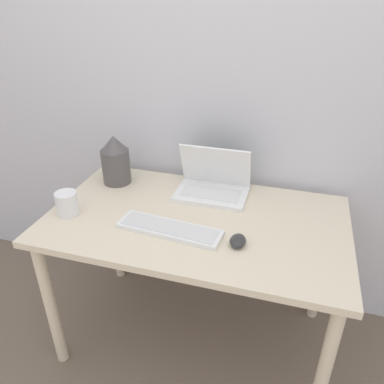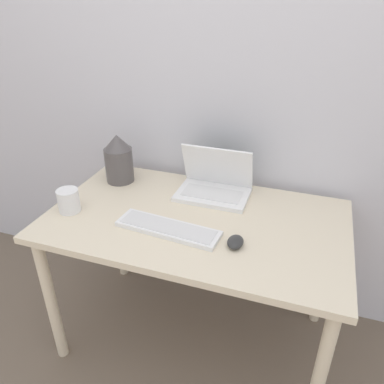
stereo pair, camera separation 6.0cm
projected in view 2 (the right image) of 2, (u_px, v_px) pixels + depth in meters
name	position (u px, v px, depth m)	size (l,w,h in m)	color
wall_back	(226.00, 71.00, 1.70)	(6.00, 0.05, 2.50)	silver
desk	(195.00, 234.00, 1.63)	(1.27, 0.74, 0.72)	beige
laptop	(214.00, 185.00, 1.75)	(0.33, 0.22, 0.23)	white
keyboard	(168.00, 228.00, 1.50)	(0.44, 0.16, 0.02)	white
mouse	(235.00, 242.00, 1.41)	(0.06, 0.09, 0.03)	#2D2D2D
vase	(119.00, 159.00, 1.84)	(0.14, 0.14, 0.24)	#514C4C
mug	(69.00, 201.00, 1.62)	(0.09, 0.09, 0.10)	white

